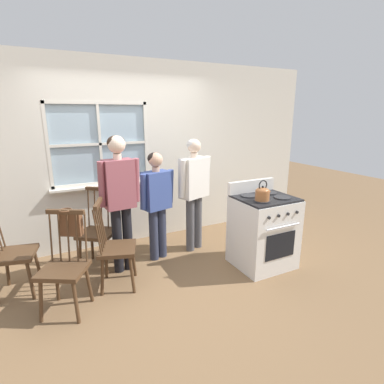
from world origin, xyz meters
name	(u,v)px	position (x,y,z in m)	size (l,w,h in m)	color
ground_plane	(165,282)	(0.00, 0.00, 0.00)	(16.00, 16.00, 0.00)	brown
wall_back	(129,155)	(0.03, 1.40, 1.34)	(6.40, 0.16, 2.70)	silver
chair_by_window	(64,269)	(-1.07, -0.03, 0.46)	(0.56, 0.56, 1.03)	#4C331E
chair_near_wall	(13,254)	(-1.54, 0.55, 0.46)	(0.48, 0.49, 1.03)	#4C331E
chair_center_cluster	(98,232)	(-0.61, 0.77, 0.46)	(0.57, 0.57, 1.03)	#4C331E
chair_near_stove	(115,249)	(-0.52, 0.19, 0.46)	(0.51, 0.53, 1.03)	#4C331E
person_elderly_left	(120,192)	(-0.35, 0.51, 1.03)	(0.51, 0.24, 1.70)	black
person_teen_center	(157,197)	(0.15, 0.63, 0.87)	(0.52, 0.29, 1.46)	#2D3347
person_adult_right	(194,185)	(0.73, 0.66, 0.96)	(0.58, 0.34, 1.60)	#4C4C51
stove	(263,231)	(1.30, -0.16, 0.47)	(0.72, 0.68, 1.08)	white
kettle	(262,193)	(1.14, -0.30, 1.02)	(0.21, 0.17, 0.25)	#A86638
potted_plant	(116,178)	(-0.21, 1.31, 1.03)	(0.13, 0.13, 0.33)	#42474C
handbag	(71,223)	(-0.95, 0.17, 0.85)	(0.24, 0.25, 0.31)	brown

